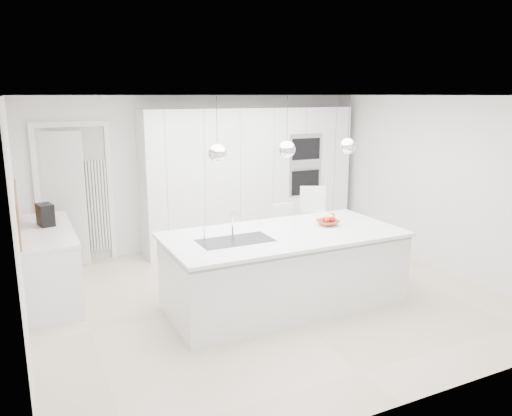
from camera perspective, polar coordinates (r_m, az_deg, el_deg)
name	(u,v)px	position (r m, az deg, el deg)	size (l,w,h in m)	color
floor	(266,297)	(6.43, 1.18, -10.14)	(5.50, 5.50, 0.00)	beige
wall_back	(198,173)	(8.32, -6.64, 4.05)	(5.50, 5.50, 0.00)	white
wall_left	(17,227)	(5.42, -25.65, -1.92)	(5.00, 5.00, 0.00)	white
ceiling	(267,95)	(5.92, 1.30, 12.73)	(5.50, 5.50, 0.00)	white
tall_cabinets	(250,178)	(8.36, -0.75, 3.48)	(3.60, 0.60, 2.30)	white
oven_stack	(306,165)	(8.48, 5.68, 4.93)	(0.62, 0.04, 1.05)	#A5A5A8
doorway_frame	(75,196)	(7.92, -19.96, 1.25)	(1.11, 0.08, 2.13)	white
hallway_door	(58,200)	(7.85, -21.71, 0.87)	(0.82, 0.04, 2.00)	white
radiator	(98,206)	(7.98, -17.58, 0.23)	(0.32, 0.04, 1.40)	white
left_base_cabinets	(49,265)	(6.80, -22.58, -6.00)	(0.60, 1.80, 0.86)	white
left_worktop	(46,230)	(6.68, -22.91, -2.34)	(0.62, 1.82, 0.04)	white
oak_backsplash	(17,211)	(6.61, -25.60, -0.32)	(0.02, 1.80, 0.50)	#A65C32
island_base	(285,271)	(6.07, 3.35, -7.23)	(2.80, 1.20, 0.86)	white
island_worktop	(284,234)	(5.97, 3.17, -3.02)	(2.84, 1.40, 0.04)	white
island_sink	(235,247)	(5.67, -2.36, -4.52)	(0.84, 0.44, 0.18)	#3F3F42
island_tap	(232,223)	(5.80, -2.72, -1.75)	(0.02, 0.02, 0.30)	white
pendant_left	(217,153)	(5.37, -4.44, 6.27)	(0.20, 0.20, 0.20)	white
pendant_mid	(287,149)	(5.73, 3.54, 6.70)	(0.20, 0.20, 0.20)	white
pendant_right	(348,146)	(6.19, 10.46, 6.97)	(0.20, 0.20, 0.20)	white
fruit_bowl	(328,223)	(6.36, 8.23, -1.65)	(0.28, 0.28, 0.07)	#A65C32
espresso_machine	(45,215)	(6.79, -22.94, -0.71)	(0.17, 0.26, 0.28)	black
bar_stool_left	(287,241)	(7.03, 3.53, -3.75)	(0.33, 0.46, 1.01)	white
bar_stool_right	(318,229)	(7.34, 7.06, -2.37)	(0.39, 0.55, 1.19)	white
apple_a	(332,220)	(6.35, 8.66, -1.33)	(0.08, 0.08, 0.08)	#AA130B
apple_b	(326,220)	(6.34, 7.97, -1.34)	(0.08, 0.08, 0.08)	#AA130B
apple_c	(327,221)	(6.29, 8.08, -1.52)	(0.07, 0.07, 0.07)	#AA130B
banana_bunch	(331,217)	(6.36, 8.53, -0.97)	(0.20, 0.20, 0.03)	yellow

